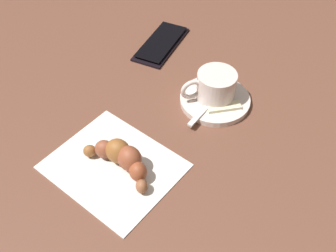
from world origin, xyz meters
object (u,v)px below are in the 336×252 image
object	(u,v)px
teaspoon	(216,96)
sugar_packet	(224,107)
espresso_cup	(215,86)
saucer	(215,100)
croissant	(122,157)
napkin	(114,166)
cell_phone	(161,43)

from	to	relation	value
teaspoon	sugar_packet	size ratio (longest dim) A/B	2.23
espresso_cup	saucer	bearing A→B (deg)	-109.80
saucer	croissant	size ratio (longest dim) A/B	0.95
sugar_packet	croissant	world-z (taller)	croissant
napkin	croissant	distance (m)	0.03
sugar_packet	cell_phone	bearing A→B (deg)	108.40
espresso_cup	cell_phone	distance (m)	0.20
teaspoon	croissant	size ratio (longest dim) A/B	0.99
saucer	croissant	xyz separation A→B (m)	(-0.20, 0.06, 0.02)
espresso_cup	napkin	xyz separation A→B (m)	(-0.21, 0.07, -0.03)
sugar_packet	croissant	xyz separation A→B (m)	(-0.19, 0.08, 0.01)
espresso_cup	cell_phone	world-z (taller)	espresso_cup
espresso_cup	napkin	bearing A→B (deg)	162.07
espresso_cup	sugar_packet	world-z (taller)	espresso_cup
espresso_cup	cell_phone	bearing A→B (deg)	59.89
saucer	teaspoon	bearing A→B (deg)	-9.48
saucer	espresso_cup	world-z (taller)	espresso_cup
espresso_cup	croissant	distance (m)	0.21
sugar_packet	espresso_cup	bearing A→B (deg)	106.74
teaspoon	cell_phone	world-z (taller)	teaspoon
saucer	cell_phone	bearing A→B (deg)	60.06
teaspoon	sugar_packet	xyz separation A→B (m)	(-0.02, -0.02, 0.00)
croissant	teaspoon	bearing A→B (deg)	-16.15
napkin	cell_phone	xyz separation A→B (m)	(0.31, 0.10, 0.00)
espresso_cup	teaspoon	distance (m)	0.02
cell_phone	espresso_cup	bearing A→B (deg)	-120.11
teaspoon	napkin	bearing A→B (deg)	161.28
saucer	cell_phone	size ratio (longest dim) A/B	0.81
espresso_cup	sugar_packet	xyz separation A→B (m)	(-0.02, -0.03, -0.02)
teaspoon	napkin	distance (m)	0.23
croissant	espresso_cup	bearing A→B (deg)	-15.31
saucer	teaspoon	world-z (taller)	teaspoon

